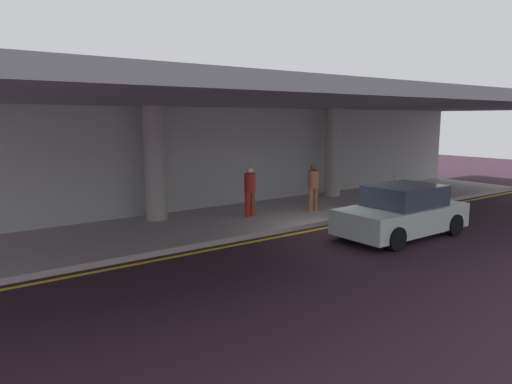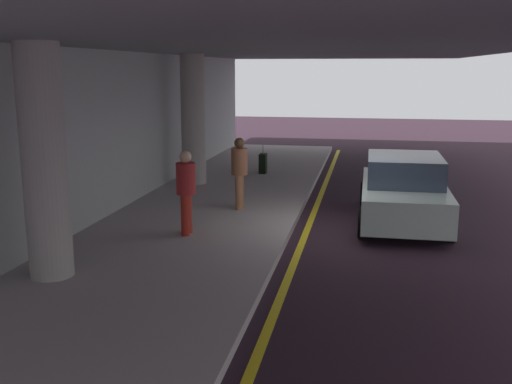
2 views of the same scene
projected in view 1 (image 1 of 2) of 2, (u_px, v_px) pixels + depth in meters
The scene contains 11 objects.
ground_plane at pixel (342, 233), 13.91m from camera, with size 60.00×60.00×0.00m, color #2A1A25.
sidewalk at pixel (277, 213), 16.37m from camera, with size 26.00×4.20×0.15m, color #A49A9C.
lane_stripe_yellow at pixel (325, 228), 14.48m from camera, with size 26.00×0.14×0.01m, color yellow.
support_column_far_left at pixel (155, 163), 14.79m from camera, with size 0.69×0.69×3.65m, color #A39C9A.
support_column_left_mid at pixel (333, 153), 19.43m from camera, with size 0.69×0.69×3.65m, color #ABA19C.
ceiling_overhang at pixel (288, 102), 15.36m from camera, with size 28.00×13.20×0.30m, color gray.
terminal_back_wall at pixel (242, 158), 17.88m from camera, with size 26.00×0.30×3.80m, color #ACAFB1.
car_silver at pixel (402, 212), 13.38m from camera, with size 4.10×1.92×1.50m.
traveler_with_luggage at pixel (250, 188), 15.39m from camera, with size 0.38×0.38×1.68m.
person_waiting_for_ride at pixel (314, 184), 16.31m from camera, with size 0.38×0.38×1.68m.
suitcase_upright_primary at pixel (394, 189), 19.50m from camera, with size 0.36×0.22×0.90m.
Camera 1 is at (-10.06, -9.43, 3.40)m, focal length 32.45 mm.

